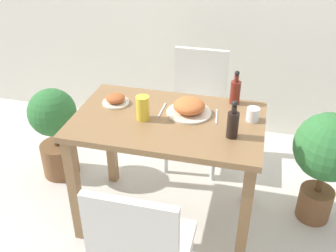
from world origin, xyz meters
name	(u,v)px	position (x,y,z in m)	size (l,w,h in m)	color
ground_plane	(168,217)	(0.00, 0.00, 0.00)	(16.00, 16.00, 0.00)	beige
dining_table	(168,137)	(0.00, 0.00, 0.64)	(1.09, 0.68, 0.77)	olive
chair_near	(141,249)	(0.05, -0.72, 0.50)	(0.42, 0.42, 0.88)	silver
chair_far	(197,103)	(0.05, 0.73, 0.50)	(0.42, 0.42, 0.88)	silver
food_plate	(189,107)	(0.10, 0.09, 0.81)	(0.26, 0.26, 0.09)	beige
side_plate	(116,100)	(-0.35, 0.10, 0.79)	(0.17, 0.17, 0.06)	beige
drink_cup	(253,114)	(0.47, 0.10, 0.80)	(0.07, 0.07, 0.08)	white
juice_glass	(143,108)	(-0.14, -0.04, 0.84)	(0.08, 0.08, 0.14)	gold
sauce_bottle	(233,123)	(0.37, -0.10, 0.85)	(0.06, 0.06, 0.21)	black
condiment_bottle	(235,91)	(0.35, 0.28, 0.85)	(0.06, 0.06, 0.21)	maroon
fork_utensil	(162,110)	(-0.06, 0.09, 0.77)	(0.01, 0.17, 0.00)	silver
spoon_utensil	(216,116)	(0.27, 0.09, 0.77)	(0.03, 0.17, 0.00)	silver
potted_plant_left	(55,128)	(-0.91, 0.27, 0.40)	(0.34, 0.34, 0.70)	brown
potted_plant_right	(327,155)	(0.94, 0.25, 0.50)	(0.42, 0.42, 0.77)	brown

